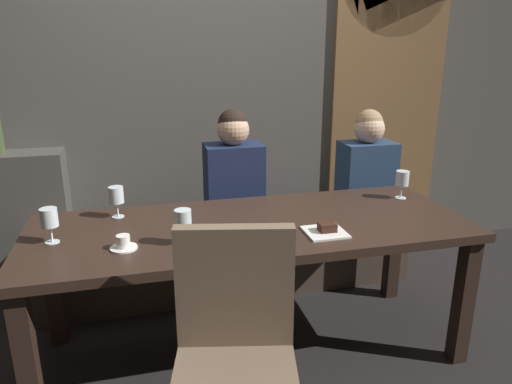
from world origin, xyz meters
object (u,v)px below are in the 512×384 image
at_px(diner_redhead, 234,174).
at_px(wine_glass_far_right, 183,221).
at_px(dining_table, 252,240).
at_px(wine_glass_center_back, 402,179).
at_px(wine_glass_near_right, 49,219).
at_px(chair_near_side, 235,346).
at_px(dessert_plate, 326,230).
at_px(wine_glass_center_front, 116,196).
at_px(diner_bearded, 367,167).
at_px(banquette_bench, 227,258).
at_px(espresso_cup, 123,243).

xyz_separation_m(diner_redhead, wine_glass_far_right, (-0.40, -0.85, 0.04)).
height_order(dining_table, wine_glass_center_back, wine_glass_center_back).
bearing_deg(wine_glass_near_right, dining_table, 0.57).
bearing_deg(chair_near_side, dining_table, 71.77).
xyz_separation_m(wine_glass_far_right, wine_glass_near_right, (-0.58, 0.17, 0.00)).
bearing_deg(wine_glass_far_right, dessert_plate, -3.03).
bearing_deg(wine_glass_center_front, chair_near_side, -67.13).
height_order(diner_redhead, wine_glass_far_right, diner_redhead).
xyz_separation_m(diner_bearded, wine_glass_near_right, (-1.91, -0.69, 0.06)).
relative_size(diner_redhead, wine_glass_far_right, 4.74).
distance_m(banquette_bench, diner_redhead, 0.59).
bearing_deg(chair_near_side, diner_bearded, 49.15).
distance_m(banquette_bench, dessert_plate, 1.10).
bearing_deg(espresso_cup, wine_glass_center_front, 94.62).
height_order(wine_glass_far_right, wine_glass_near_right, same).
height_order(dining_table, diner_bearded, diner_bearded).
bearing_deg(espresso_cup, wine_glass_center_back, 12.46).
xyz_separation_m(banquette_bench, espresso_cup, (-0.62, -0.86, 0.54)).
xyz_separation_m(banquette_bench, wine_glass_center_front, (-0.65, -0.44, 0.62)).
xyz_separation_m(chair_near_side, dessert_plate, (0.55, 0.51, 0.20)).
relative_size(banquette_bench, wine_glass_near_right, 15.24).
relative_size(banquette_bench, wine_glass_center_front, 15.24).
bearing_deg(wine_glass_far_right, espresso_cup, 177.06).
bearing_deg(espresso_cup, banquette_bench, 54.26).
xyz_separation_m(wine_glass_near_right, wine_glass_center_back, (1.88, 0.19, 0.00)).
height_order(wine_glass_far_right, wine_glass_center_back, same).
relative_size(banquette_bench, diner_redhead, 3.22).
xyz_separation_m(wine_glass_far_right, espresso_cup, (-0.26, 0.01, -0.09)).
bearing_deg(banquette_bench, wine_glass_center_back, -28.60).
distance_m(wine_glass_far_right, wine_glass_center_front, 0.53).
height_order(chair_near_side, diner_redhead, diner_redhead).
relative_size(dining_table, wine_glass_far_right, 13.41).
xyz_separation_m(wine_glass_far_right, dessert_plate, (0.67, -0.04, -0.10)).
bearing_deg(diner_bearded, banquette_bench, 178.65).
relative_size(espresso_cup, dessert_plate, 0.63).
bearing_deg(diner_redhead, wine_glass_center_front, -149.69).
bearing_deg(diner_redhead, dessert_plate, -73.33).
bearing_deg(diner_redhead, espresso_cup, -128.65).
bearing_deg(wine_glass_near_right, wine_glass_far_right, -15.93).
distance_m(banquette_bench, chair_near_side, 1.48).
bearing_deg(wine_glass_center_back, chair_near_side, -142.53).
distance_m(wine_glass_center_front, espresso_cup, 0.44).
distance_m(wine_glass_far_right, espresso_cup, 0.28).
relative_size(dining_table, diner_bearded, 2.95).
bearing_deg(diner_redhead, banquette_bench, 152.72).
bearing_deg(banquette_bench, diner_redhead, -27.28).
bearing_deg(wine_glass_far_right, diner_redhead, 64.52).
distance_m(wine_glass_center_back, wine_glass_center_front, 1.60).
height_order(diner_redhead, wine_glass_near_right, diner_redhead).
bearing_deg(espresso_cup, diner_redhead, 51.35).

